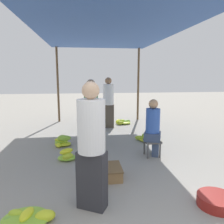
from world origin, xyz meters
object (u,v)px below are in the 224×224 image
(banana_pile_left_1, at_px, (67,156))
(shopper_walking_far, at_px, (108,102))
(banana_pile_left_0, at_px, (26,218))
(banana_pile_left_2, at_px, (62,141))
(vendor_seated, at_px, (153,127))
(shopper_walking_mid, at_px, (91,111))
(stool, at_px, (152,143))
(vendor_foreground, at_px, (92,145))
(crate_near, at_px, (106,172))
(basin_black, at_px, (217,201))
(banana_pile_right_1, at_px, (122,122))
(banana_pile_right_0, at_px, (148,138))

(banana_pile_left_1, distance_m, shopper_walking_far, 3.15)
(banana_pile_left_0, height_order, banana_pile_left_2, banana_pile_left_2)
(banana_pile_left_2, xyz_separation_m, shopper_walking_far, (1.39, 1.84, 0.76))
(vendor_seated, bearing_deg, banana_pile_left_0, -138.33)
(banana_pile_left_0, bearing_deg, shopper_walking_mid, 73.04)
(stool, relative_size, banana_pile_left_2, 0.80)
(banana_pile_left_0, height_order, banana_pile_left_1, banana_pile_left_1)
(banana_pile_left_2, relative_size, shopper_walking_mid, 0.27)
(banana_pile_left_2, bearing_deg, vendor_seated, -24.64)
(banana_pile_left_2, bearing_deg, banana_pile_left_0, -92.98)
(vendor_foreground, relative_size, banana_pile_left_0, 2.59)
(crate_near, bearing_deg, shopper_walking_mid, 95.35)
(basin_black, distance_m, banana_pile_left_0, 2.48)
(banana_pile_left_2, distance_m, banana_pile_right_1, 3.02)
(vendor_foreground, xyz_separation_m, shopper_walking_far, (0.73, 4.52, 0.00))
(banana_pile_left_0, distance_m, shopper_walking_mid, 3.18)
(vendor_seated, xyz_separation_m, shopper_walking_mid, (-1.30, 0.99, 0.22))
(shopper_walking_mid, bearing_deg, vendor_seated, -37.13)
(vendor_seated, relative_size, banana_pile_right_0, 1.98)
(crate_near, bearing_deg, basin_black, -36.22)
(banana_pile_left_1, bearing_deg, crate_near, -50.22)
(basin_black, xyz_separation_m, banana_pile_left_1, (-2.13, 1.91, 0.03))
(banana_pile_left_0, relative_size, banana_pile_right_1, 1.07)
(banana_pile_right_1, distance_m, shopper_walking_mid, 2.68)
(banana_pile_left_0, distance_m, banana_pile_right_0, 3.89)
(vendor_foreground, xyz_separation_m, banana_pile_right_0, (1.62, 2.83, -0.79))
(banana_pile_left_2, bearing_deg, banana_pile_left_1, -78.83)
(vendor_seated, relative_size, banana_pile_left_2, 2.83)
(basin_black, bearing_deg, stool, 98.67)
(banana_pile_left_1, distance_m, crate_near, 1.14)
(banana_pile_right_0, distance_m, crate_near, 2.41)
(banana_pile_left_1, xyz_separation_m, banana_pile_right_1, (1.76, 3.28, -0.04))
(vendor_seated, bearing_deg, banana_pile_left_1, -179.00)
(banana_pile_right_0, relative_size, banana_pile_right_1, 1.04)
(banana_pile_right_0, relative_size, shopper_walking_far, 0.38)
(crate_near, distance_m, shopper_walking_mid, 2.05)
(vendor_seated, bearing_deg, shopper_walking_far, 103.40)
(vendor_seated, height_order, banana_pile_right_0, vendor_seated)
(banana_pile_left_2, relative_size, banana_pile_right_0, 0.70)
(vendor_seated, distance_m, banana_pile_right_1, 3.30)
(basin_black, distance_m, shopper_walking_far, 4.88)
(vendor_foreground, bearing_deg, banana_pile_left_0, -165.04)
(vendor_foreground, height_order, basin_black, vendor_foreground)
(shopper_walking_mid, bearing_deg, basin_black, -61.61)
(banana_pile_left_2, xyz_separation_m, banana_pile_right_1, (1.96, 2.31, -0.06))
(shopper_walking_mid, bearing_deg, shopper_walking_far, 70.39)
(vendor_foreground, bearing_deg, banana_pile_left_2, 103.66)
(stool, relative_size, banana_pile_left_0, 0.55)
(banana_pile_left_1, distance_m, banana_pile_right_0, 2.36)
(basin_black, relative_size, crate_near, 0.98)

